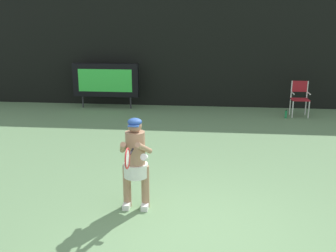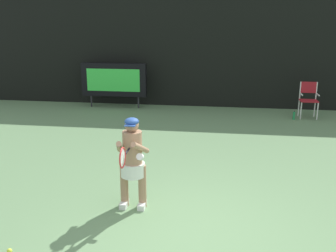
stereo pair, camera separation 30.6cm
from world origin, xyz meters
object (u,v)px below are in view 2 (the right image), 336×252
object	(u,v)px
tennis_player	(133,159)
tennis_racket	(123,157)
water_bottle	(294,116)
tennis_ball_loose	(9,251)
umpire_chair	(309,98)
scoreboard	(114,80)

from	to	relation	value
tennis_player	tennis_racket	xyz separation A→B (m)	(-0.01, -0.54, 0.23)
water_bottle	tennis_racket	size ratio (longest dim) A/B	0.44
tennis_racket	water_bottle	bearing A→B (deg)	51.40
tennis_player	tennis_ball_loose	size ratio (longest dim) A/B	22.03
umpire_chair	water_bottle	bearing A→B (deg)	-142.57
umpire_chair	tennis_ball_loose	bearing A→B (deg)	-123.03
scoreboard	water_bottle	distance (m)	5.90
tennis_player	tennis_ball_loose	xyz separation A→B (m)	(-1.32, -1.55, -0.79)
tennis_racket	tennis_ball_loose	distance (m)	1.94
water_bottle	umpire_chair	bearing A→B (deg)	37.43
umpire_chair	water_bottle	size ratio (longest dim) A/B	4.08
scoreboard	umpire_chair	world-z (taller)	scoreboard
umpire_chair	scoreboard	bearing A→B (deg)	175.55
water_bottle	tennis_ball_loose	size ratio (longest dim) A/B	3.90
tennis_ball_loose	tennis_player	bearing A→B (deg)	49.67
tennis_racket	tennis_ball_loose	bearing A→B (deg)	-153.27
umpire_chair	tennis_player	xyz separation A→B (m)	(-3.94, -6.54, 0.20)
water_bottle	tennis_player	bearing A→B (deg)	-119.46
tennis_racket	tennis_ball_loose	xyz separation A→B (m)	(-1.31, -1.01, -1.01)
umpire_chair	tennis_racket	size ratio (longest dim) A/B	1.79
scoreboard	tennis_racket	bearing A→B (deg)	-73.30
water_bottle	tennis_racket	world-z (taller)	tennis_racket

